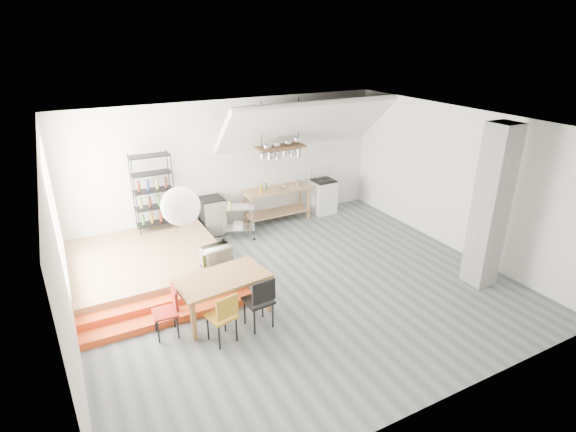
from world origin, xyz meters
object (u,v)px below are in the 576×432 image
stove (323,196)px  rolling_cart (238,218)px  mini_fridge (212,216)px  dining_table (222,281)px

stove → rolling_cart: bearing=-169.8°
stove → mini_fridge: stove is taller
stove → rolling_cart: stove is taller
stove → rolling_cart: size_ratio=1.28×
rolling_cart → mini_fridge: 0.71m
dining_table → mini_fridge: bearing=66.7°
stove → dining_table: (-4.14, -3.36, 0.19)m
dining_table → rolling_cart: (1.44, 2.87, -0.15)m
stove → dining_table: stove is taller
stove → mini_fridge: 3.16m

